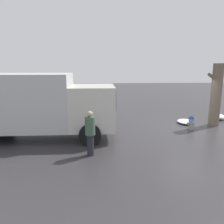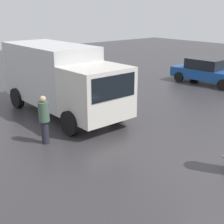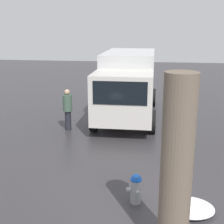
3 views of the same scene
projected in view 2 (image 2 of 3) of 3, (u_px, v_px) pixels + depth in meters
name	position (u px, v px, depth m)	size (l,w,h in m)	color
delivery_truck	(60.00, 77.00, 13.06)	(6.57, 2.57, 2.86)	beige
pedestrian	(44.00, 118.00, 10.19)	(0.36, 0.36, 1.65)	#23232D
parked_car	(208.00, 71.00, 18.66)	(4.33, 2.24, 1.47)	#194793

